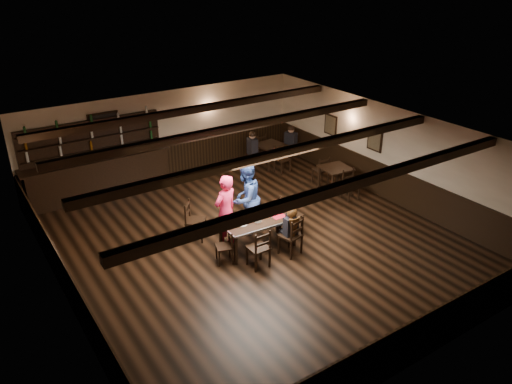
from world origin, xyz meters
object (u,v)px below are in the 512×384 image
woman_pink (225,211)px  cake (241,223)px  chair_near_right (293,234)px  dining_table (258,223)px  chair_near_left (260,246)px  man_blue (246,198)px  bar_counter (98,171)px

woman_pink → cake: (0.13, -0.50, -0.12)m
chair_near_right → dining_table: bearing=124.8°
chair_near_left → cake: (-0.01, 0.78, 0.24)m
woman_pink → man_blue: man_blue is taller
chair_near_left → woman_pink: size_ratio=0.52×
dining_table → cake: bearing=174.4°
chair_near_right → chair_near_left: bearing=-179.0°
man_blue → cake: (-0.60, -0.76, -0.15)m
dining_table → bar_counter: bearing=113.3°
bar_counter → woman_pink: bearing=-70.2°
dining_table → bar_counter: (-2.19, 5.07, 0.04)m
dining_table → bar_counter: 5.52m
chair_near_left → woman_pink: 1.34m
bar_counter → chair_near_left: bearing=-73.1°
man_blue → cake: size_ratio=6.55×
chair_near_right → bar_counter: 6.39m
woman_pink → man_blue: size_ratio=0.96×
chair_near_right → man_blue: size_ratio=0.52×
woman_pink → cake: bearing=88.8°
chair_near_right → cake: size_ratio=3.41×
dining_table → chair_near_right: chair_near_right is taller
man_blue → chair_near_right: bearing=78.6°
chair_near_left → chair_near_right: bearing=1.0°
dining_table → chair_near_left: chair_near_left is taller
woman_pink → chair_near_left: bearing=80.4°
dining_table → chair_near_right: 0.89m
cake → bar_counter: bar_counter is taller
cake → bar_counter: 5.32m
woman_pink → cake: woman_pink is taller
dining_table → bar_counter: size_ratio=0.41×
bar_counter → man_blue: bearing=-61.1°
man_blue → bar_counter: bar_counter is taller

